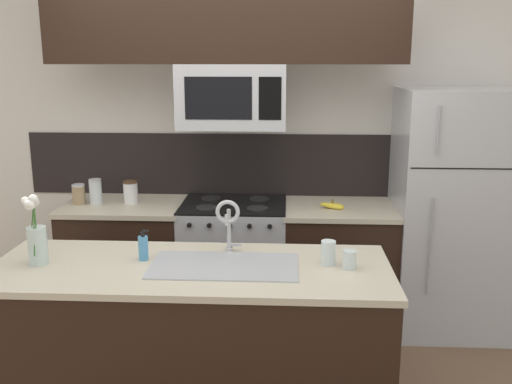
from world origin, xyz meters
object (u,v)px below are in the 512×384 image
banana_bunch (333,206)px  dish_soap_bottle (143,247)px  refrigerator (455,212)px  flower_vase (37,241)px  storage_jar_tall (79,194)px  drinking_glass (328,253)px  spare_glass (350,260)px  microwave (232,96)px  sink_faucet (228,219)px  storage_jar_short (131,192)px  stove_range (234,263)px  storage_jar_medium (96,192)px

banana_bunch → dish_soap_bottle: 1.56m
refrigerator → dish_soap_bottle: 2.31m
flower_vase → refrigerator: bearing=27.2°
storage_jar_tall → drinking_glass: size_ratio=1.15×
flower_vase → dish_soap_bottle: bearing=10.0°
spare_glass → flower_vase: bearing=-179.2°
banana_bunch → flower_vase: size_ratio=0.50×
drinking_glass → flower_vase: size_ratio=0.34×
microwave → sink_faucet: 1.19m
sink_faucet → drinking_glass: size_ratio=2.39×
spare_glass → storage_jar_short: bearing=139.4°
sink_faucet → dish_soap_bottle: bearing=-164.2°
sink_faucet → storage_jar_tall: bearing=139.7°
sink_faucet → spare_glass: (0.64, -0.20, -0.15)m
refrigerator → stove_range: bearing=-179.3°
storage_jar_medium → flower_vase: (0.11, -1.25, 0.03)m
stove_range → sink_faucet: size_ratio=3.04×
refrigerator → drinking_glass: (-1.00, -1.21, 0.10)m
sink_faucet → dish_soap_bottle: sink_faucet is taller
storage_jar_medium → sink_faucet: size_ratio=0.61×
storage_jar_medium → storage_jar_short: storage_jar_medium is taller
storage_jar_short → banana_bunch: 1.48m
storage_jar_tall → dish_soap_bottle: bearing=-56.3°
storage_jar_medium → storage_jar_short: 0.25m
storage_jar_medium → drinking_glass: (1.62, -1.17, -0.03)m
storage_jar_short → dish_soap_bottle: (0.39, -1.19, -0.02)m
storage_jar_medium → banana_bunch: (1.73, -0.04, -0.07)m
banana_bunch → dish_soap_bottle: dish_soap_bottle is taller
refrigerator → sink_faucet: bearing=-145.1°
refrigerator → storage_jar_medium: refrigerator is taller
stove_range → microwave: size_ratio=1.25×
storage_jar_short → spare_glass: size_ratio=1.77×
microwave → storage_jar_tall: size_ratio=5.06×
storage_jar_tall → drinking_glass: storage_jar_tall is taller
storage_jar_medium → microwave: bearing=-0.2°
drinking_glass → microwave: bearing=117.3°
refrigerator → storage_jar_medium: bearing=-179.2°
storage_jar_tall → sink_faucet: 1.59m
storage_jar_medium → banana_bunch: 1.73m
storage_jar_tall → microwave: bearing=0.2°
drinking_glass → spare_glass: (0.11, -0.05, -0.02)m
refrigerator → dish_soap_bottle: (-1.97, -1.19, 0.10)m
storage_jar_tall → spare_glass: bearing=-33.4°
sink_faucet → dish_soap_bottle: size_ratio=1.85×
refrigerator → sink_faucet: 1.88m
refrigerator → drinking_glass: bearing=-129.4°
stove_range → banana_bunch: bearing=-4.8°
refrigerator → banana_bunch: bearing=-174.8°
microwave → dish_soap_bottle: microwave is taller
stove_range → storage_jar_medium: storage_jar_medium is taller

